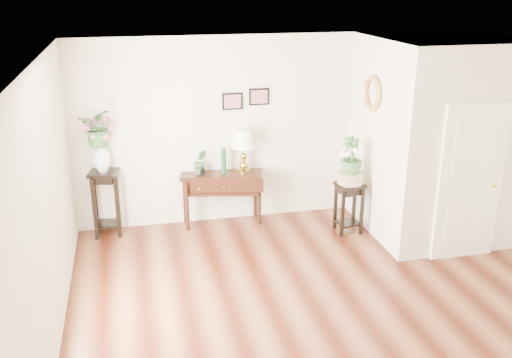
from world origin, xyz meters
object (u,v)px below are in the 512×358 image
object	(u,v)px
table_lamp	(243,149)
plant_stand_b	(349,207)
console_table	(222,198)
plant_stand_a	(106,203)

from	to	relation	value
table_lamp	plant_stand_b	bearing A→B (deg)	-26.22
table_lamp	plant_stand_b	xyz separation A→B (m)	(1.42, -0.70, -0.78)
console_table	plant_stand_a	size ratio (longest dim) A/B	1.25
console_table	plant_stand_a	bearing A→B (deg)	-168.87
table_lamp	plant_stand_b	distance (m)	1.77
plant_stand_a	console_table	bearing A→B (deg)	-0.01
plant_stand_a	table_lamp	bearing A→B (deg)	-0.00
plant_stand_a	plant_stand_b	world-z (taller)	plant_stand_a
console_table	plant_stand_b	world-z (taller)	console_table
console_table	plant_stand_a	world-z (taller)	plant_stand_a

